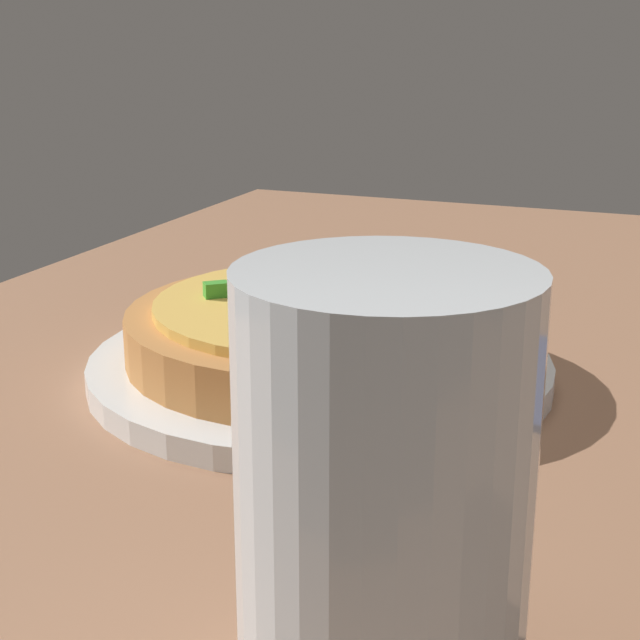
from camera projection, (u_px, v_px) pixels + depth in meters
dining_table at (583, 383)px, 55.32cm from camera, size 91.75×83.97×2.61cm
plate at (320, 366)px, 52.37cm from camera, size 24.66×24.66×1.23cm
pizza at (320, 327)px, 51.75cm from camera, size 20.52×20.52×5.48cm
cup_near at (383, 521)px, 26.13cm from camera, size 7.98×7.98×12.56cm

